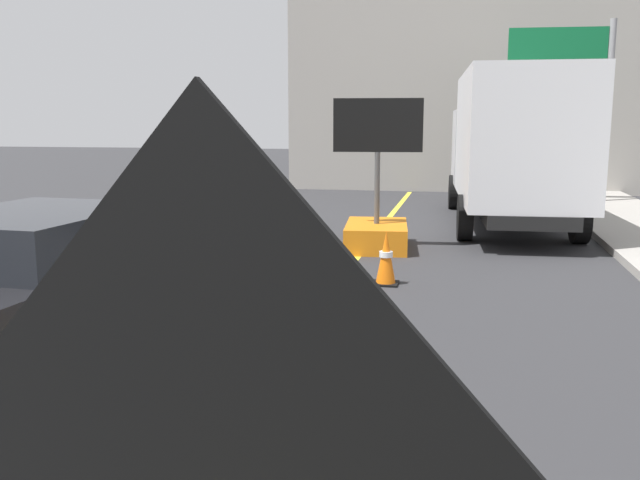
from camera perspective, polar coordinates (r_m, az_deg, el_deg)
The scene contains 8 objects.
lane_center_stripe at distance 5.34m, azimuth -8.64°, elevation -15.32°, with size 0.14×36.00×0.01m, color yellow.
arrow_board_trailer at distance 12.42m, azimuth 4.79°, elevation 1.54°, with size 1.60×1.90×2.70m.
box_truck at distance 15.56m, azimuth 15.82°, elevation 7.71°, with size 2.76×7.97×3.29m.
pickup_car at distance 7.45m, azimuth -23.51°, elevation -3.14°, with size 2.30×5.12×1.38m.
highway_guide_sign at distance 20.07m, azimuth 21.00°, elevation 12.50°, with size 2.78×0.34×5.00m.
far_building_block at distance 26.72m, azimuth 15.04°, elevation 15.50°, with size 14.27×7.52×10.11m, color gray.
traffic_cone_mid_lane at distance 6.76m, azimuth 1.00°, elevation -6.73°, with size 0.36×0.36×0.69m.
traffic_cone_far_lane at distance 9.60m, azimuth 5.58°, elevation -1.54°, with size 0.36×0.36×0.77m.
Camera 1 is at (1.75, 1.49, 2.26)m, focal length 38.00 mm.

